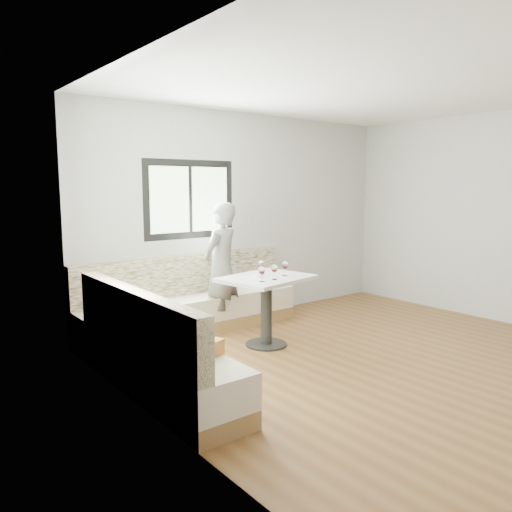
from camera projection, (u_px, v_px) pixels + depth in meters
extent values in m
cube|color=brown|center=(391.00, 363.00, 5.17)|extent=(5.00, 5.00, 0.01)
cube|color=white|center=(402.00, 83.00, 4.78)|extent=(5.00, 5.00, 0.01)
cube|color=#B7B7B2|center=(246.00, 216.00, 6.93)|extent=(5.00, 0.01, 2.80)
cube|color=#B7B7B2|center=(173.00, 247.00, 3.45)|extent=(0.01, 5.00, 2.80)
cube|color=black|center=(190.00, 199.00, 6.34)|extent=(1.30, 0.02, 1.00)
cube|color=black|center=(121.00, 207.00, 4.13)|extent=(0.02, 1.30, 1.00)
cube|color=olive|center=(193.00, 326.00, 6.26)|extent=(2.90, 0.55, 0.16)
cube|color=beige|center=(192.00, 308.00, 6.23)|extent=(2.90, 0.55, 0.29)
cube|color=beige|center=(184.00, 275.00, 6.33)|extent=(2.90, 0.14, 0.50)
cube|color=olive|center=(159.00, 383.00, 4.45)|extent=(0.55, 2.25, 0.16)
cube|color=beige|center=(159.00, 359.00, 4.42)|extent=(0.55, 2.25, 0.29)
cube|color=beige|center=(135.00, 319.00, 4.24)|extent=(0.14, 2.25, 0.50)
cube|color=#C37D3A|center=(187.00, 349.00, 4.03)|extent=(0.55, 0.55, 0.13)
cylinder|color=black|center=(266.00, 344.00, 5.75)|extent=(0.48, 0.48, 0.02)
cylinder|color=black|center=(266.00, 313.00, 5.70)|extent=(0.13, 0.13, 0.76)
cube|color=silver|center=(266.00, 278.00, 5.64)|extent=(1.10, 0.93, 0.04)
imported|color=slate|center=(221.00, 267.00, 6.24)|extent=(0.70, 0.59, 1.62)
cylinder|color=white|center=(258.00, 275.00, 5.60)|extent=(0.11, 0.11, 0.04)
sphere|color=black|center=(259.00, 274.00, 5.62)|extent=(0.02, 0.02, 0.02)
sphere|color=black|center=(257.00, 274.00, 5.60)|extent=(0.02, 0.02, 0.02)
sphere|color=black|center=(259.00, 274.00, 5.59)|extent=(0.02, 0.02, 0.02)
cylinder|color=white|center=(262.00, 282.00, 5.34)|extent=(0.06, 0.06, 0.01)
cylinder|color=white|center=(262.00, 278.00, 5.33)|extent=(0.01, 0.01, 0.07)
ellipsoid|color=white|center=(262.00, 270.00, 5.32)|extent=(0.08, 0.08, 0.09)
cylinder|color=#50060C|center=(262.00, 272.00, 5.32)|extent=(0.05, 0.05, 0.02)
cylinder|color=white|center=(274.00, 279.00, 5.47)|extent=(0.06, 0.06, 0.01)
cylinder|color=white|center=(274.00, 276.00, 5.46)|extent=(0.01, 0.01, 0.07)
ellipsoid|color=white|center=(274.00, 268.00, 5.45)|extent=(0.08, 0.08, 0.09)
cylinder|color=#50060C|center=(274.00, 270.00, 5.45)|extent=(0.05, 0.05, 0.02)
cylinder|color=white|center=(285.00, 275.00, 5.70)|extent=(0.06, 0.06, 0.01)
cylinder|color=white|center=(285.00, 272.00, 5.69)|extent=(0.01, 0.01, 0.07)
ellipsoid|color=white|center=(285.00, 265.00, 5.68)|extent=(0.08, 0.08, 0.09)
cylinder|color=#50060C|center=(285.00, 267.00, 5.68)|extent=(0.05, 0.05, 0.02)
cylinder|color=white|center=(261.00, 275.00, 5.75)|extent=(0.06, 0.06, 0.01)
cylinder|color=white|center=(261.00, 271.00, 5.74)|extent=(0.01, 0.01, 0.07)
ellipsoid|color=white|center=(261.00, 264.00, 5.73)|extent=(0.08, 0.08, 0.09)
cylinder|color=#50060C|center=(261.00, 266.00, 5.74)|extent=(0.05, 0.05, 0.02)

